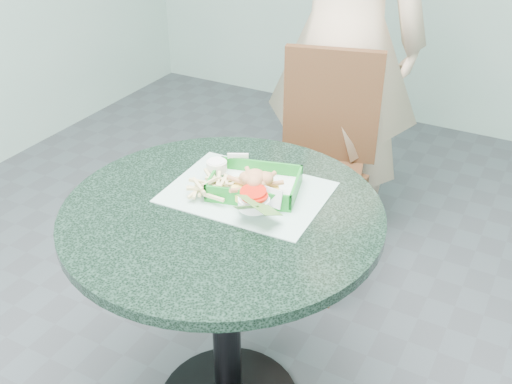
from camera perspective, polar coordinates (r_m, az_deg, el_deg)
The scene contains 8 objects.
cafe_table at distance 1.70m, azimuth -3.05°, elevation -6.93°, with size 0.86×0.86×0.75m.
dining_chair at distance 2.39m, azimuth 6.13°, elevation 3.70°, with size 0.38×0.38×0.93m.
placemat at distance 1.66m, azimuth -0.84°, elevation -0.60°, with size 0.43×0.32×0.00m, color #9AC2B5.
food_basket at distance 1.66m, azimuth -0.12°, elevation -0.07°, with size 0.24×0.17×0.05m.
crab_sandwich at distance 1.61m, azimuth -0.45°, elevation 0.24°, with size 0.13×0.13×0.08m.
fries_pile at distance 1.66m, azimuth -4.08°, elevation 0.73°, with size 0.10×0.11×0.04m, color #D9CB87, non-canonical shape.
sauce_ramekin at distance 1.72m, azimuth -3.07°, elevation 2.35°, with size 0.06×0.06×0.03m.
garnish_cup at distance 1.55m, azimuth -1.10°, elevation -1.42°, with size 0.12×0.12×0.05m.
Camera 1 is at (0.71, -1.13, 1.63)m, focal length 42.00 mm.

